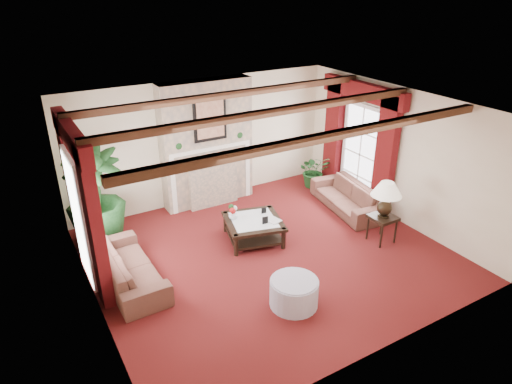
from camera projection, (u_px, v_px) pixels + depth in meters
floor at (269, 254)px, 8.29m from camera, size 6.00×6.00×0.00m
ceiling at (271, 109)px, 7.14m from camera, size 6.00×6.00×0.00m
back_wall at (203, 141)px, 9.86m from camera, size 6.00×0.02×2.70m
left_wall at (87, 232)px, 6.35m from camera, size 0.02×5.50×2.70m
right_wall at (398, 155)px, 9.08m from camera, size 0.02×5.50×2.70m
ceiling_beams at (271, 112)px, 7.16m from camera, size 6.00×3.00×0.12m
fireplace at (204, 80)px, 9.13m from camera, size 2.00×0.52×2.70m
french_door_left at (67, 157)px, 6.81m from camera, size 0.10×1.10×2.16m
french_door_right at (366, 106)px, 9.51m from camera, size 0.10×1.10×2.16m
curtains_left at (69, 129)px, 6.68m from camera, size 0.20×2.40×2.55m
curtains_right at (364, 86)px, 9.28m from camera, size 0.20×2.40×2.55m
sofa_left at (129, 262)px, 7.39m from camera, size 1.98×0.63×0.77m
sofa_right at (347, 193)px, 9.77m from camera, size 2.10×1.14×0.76m
potted_palm at (98, 216)px, 8.49m from camera, size 1.35×2.05×1.06m
small_plant at (314, 174)px, 10.86m from camera, size 1.30×1.32×0.62m
coffee_table at (254, 230)px, 8.67m from camera, size 1.26×1.26×0.42m
side_table at (382, 228)px, 8.61m from camera, size 0.52×0.52×0.53m
ottoman at (294, 293)px, 6.93m from camera, size 0.74×0.74×0.43m
table_lamp at (386, 199)px, 8.34m from camera, size 0.56×0.56×0.71m
flower_vase at (233, 215)px, 8.58m from camera, size 0.19×0.20×0.17m
book at (268, 215)px, 8.42m from camera, size 0.24×0.13×0.31m
photo_frame_a at (265, 220)px, 8.41m from camera, size 0.12×0.03×0.15m
photo_frame_b at (264, 211)px, 8.79m from camera, size 0.10×0.03×0.13m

